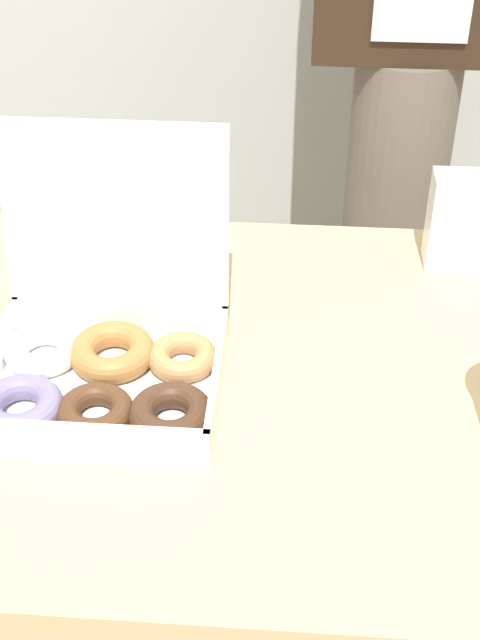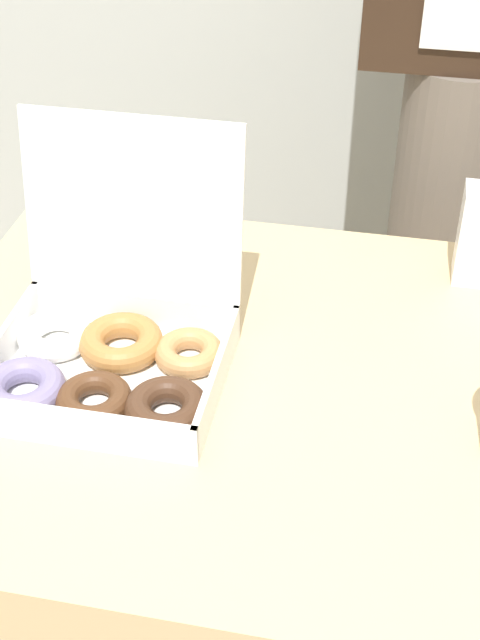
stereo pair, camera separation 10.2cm
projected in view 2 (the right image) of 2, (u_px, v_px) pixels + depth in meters
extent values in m
cube|color=tan|center=(303.00, 567.00, 1.35)|extent=(1.05, 0.75, 0.74)
cube|color=white|center=(110.00, 380.00, 1.12)|extent=(0.29, 0.24, 0.01)
cube|color=white|center=(3.00, 349.00, 1.13)|extent=(0.01, 0.24, 0.05)
cube|color=white|center=(217.00, 378.00, 1.08)|extent=(0.01, 0.24, 0.05)
cube|color=white|center=(76.00, 427.00, 1.01)|extent=(0.29, 0.01, 0.05)
cube|color=white|center=(135.00, 309.00, 1.20)|extent=(0.29, 0.01, 0.05)
cube|color=white|center=(132.00, 208.00, 1.13)|extent=(0.29, 0.04, 0.24)
torus|color=slate|center=(23.00, 388.00, 1.08)|extent=(0.15, 0.15, 0.03)
torus|color=white|center=(56.00, 333.00, 1.17)|extent=(0.13, 0.13, 0.03)
torus|color=#4C2D19|center=(94.00, 399.00, 1.07)|extent=(0.10, 0.10, 0.03)
torus|color=#A87038|center=(122.00, 341.00, 1.15)|extent=(0.12, 0.12, 0.03)
torus|color=#422819|center=(167.00, 408.00, 1.05)|extent=(0.14, 0.14, 0.03)
torus|color=#B27F4C|center=(190.00, 351.00, 1.14)|extent=(0.11, 0.11, 0.03)
cylinder|color=#665B51|center=(428.00, 290.00, 1.77)|extent=(0.19, 0.19, 0.93)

